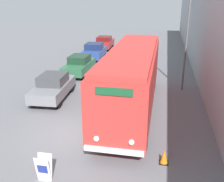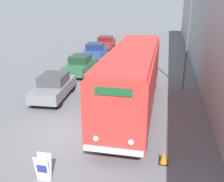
# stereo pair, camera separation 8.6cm
# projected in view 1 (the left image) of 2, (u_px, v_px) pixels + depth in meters

# --- Properties ---
(ground_plane) EXTENTS (80.00, 80.00, 0.00)m
(ground_plane) POSITION_uv_depth(u_px,v_px,m) (73.00, 134.00, 12.34)
(ground_plane) COLOR slate
(building_wall_right) EXTENTS (0.30, 60.00, 6.11)m
(building_wall_right) POSITION_uv_depth(u_px,v_px,m) (202.00, 40.00, 19.26)
(building_wall_right) COLOR #9EA3A8
(building_wall_right) RESTS_ON ground_plane
(vintage_bus) EXTENTS (2.44, 10.78, 3.51)m
(vintage_bus) POSITION_uv_depth(u_px,v_px,m) (132.00, 76.00, 14.38)
(vintage_bus) COLOR black
(vintage_bus) RESTS_ON ground_plane
(sign_board) EXTENTS (0.53, 0.38, 1.01)m
(sign_board) POSITION_uv_depth(u_px,v_px,m) (44.00, 168.00, 9.14)
(sign_board) COLOR gray
(sign_board) RESTS_ON ground_plane
(streetlamp) EXTENTS (0.36, 0.36, 6.92)m
(streetlamp) POSITION_uv_depth(u_px,v_px,m) (188.00, 24.00, 16.53)
(streetlamp) COLOR #595E60
(streetlamp) RESTS_ON ground_plane
(parked_car_near) EXTENTS (2.04, 4.23, 1.55)m
(parked_car_near) POSITION_uv_depth(u_px,v_px,m) (53.00, 87.00, 16.36)
(parked_car_near) COLOR black
(parked_car_near) RESTS_ON ground_plane
(parked_car_mid) EXTENTS (1.75, 4.19, 1.53)m
(parked_car_mid) POSITION_uv_depth(u_px,v_px,m) (79.00, 65.00, 21.56)
(parked_car_mid) COLOR black
(parked_car_mid) RESTS_ON ground_plane
(parked_car_far) EXTENTS (2.06, 4.13, 1.61)m
(parked_car_far) POSITION_uv_depth(u_px,v_px,m) (94.00, 51.00, 26.50)
(parked_car_far) COLOR black
(parked_car_far) RESTS_ON ground_plane
(parked_car_distant) EXTENTS (1.99, 4.35, 1.45)m
(parked_car_distant) POSITION_uv_depth(u_px,v_px,m) (104.00, 43.00, 31.77)
(parked_car_distant) COLOR black
(parked_car_distant) RESTS_ON ground_plane
(traffic_cone) EXTENTS (0.36, 0.36, 0.57)m
(traffic_cone) POSITION_uv_depth(u_px,v_px,m) (164.00, 157.00, 10.16)
(traffic_cone) COLOR black
(traffic_cone) RESTS_ON ground_plane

